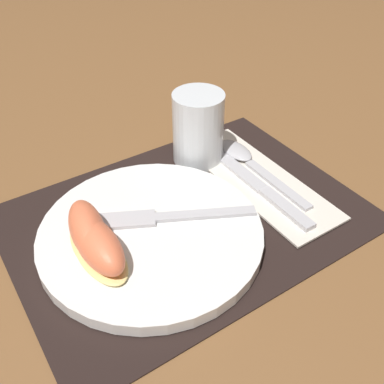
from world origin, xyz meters
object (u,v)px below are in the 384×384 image
(citrus_wedge_1, at_px, (99,247))
(knife, at_px, (255,183))
(plate, at_px, (151,234))
(spoon, at_px, (246,159))
(juice_glass, at_px, (198,132))
(citrus_wedge_0, at_px, (88,231))
(fork, at_px, (162,217))

(citrus_wedge_1, bearing_deg, knife, 4.49)
(plate, bearing_deg, citrus_wedge_1, -172.62)
(knife, xyz_separation_m, spoon, (0.02, 0.05, 0.00))
(knife, height_order, spoon, spoon)
(juice_glass, height_order, spoon, juice_glass)
(juice_glass, height_order, citrus_wedge_1, juice_glass)
(juice_glass, bearing_deg, knife, -74.79)
(knife, relative_size, citrus_wedge_0, 2.21)
(plate, distance_m, knife, 0.17)
(spoon, bearing_deg, plate, -162.63)
(juice_glass, bearing_deg, fork, -140.01)
(spoon, distance_m, citrus_wedge_0, 0.26)
(knife, distance_m, fork, 0.15)
(plate, xyz_separation_m, fork, (0.02, 0.01, 0.01))
(juice_glass, distance_m, fork, 0.16)
(spoon, height_order, fork, fork)
(citrus_wedge_0, xyz_separation_m, citrus_wedge_1, (0.00, -0.03, -0.00))
(citrus_wedge_0, bearing_deg, spoon, 9.11)
(spoon, height_order, citrus_wedge_1, citrus_wedge_1)
(spoon, height_order, citrus_wedge_0, citrus_wedge_0)
(spoon, bearing_deg, knife, -115.97)
(plate, relative_size, juice_glass, 2.55)
(fork, bearing_deg, juice_glass, 39.99)
(fork, xyz_separation_m, citrus_wedge_0, (-0.09, 0.01, 0.02))
(spoon, distance_m, fork, 0.18)
(plate, height_order, juice_glass, juice_glass)
(fork, bearing_deg, citrus_wedge_1, -169.00)
(knife, bearing_deg, fork, -179.48)
(plate, bearing_deg, juice_glass, 37.80)
(fork, bearing_deg, citrus_wedge_0, 173.50)
(plate, distance_m, spoon, 0.20)
(plate, height_order, knife, plate)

